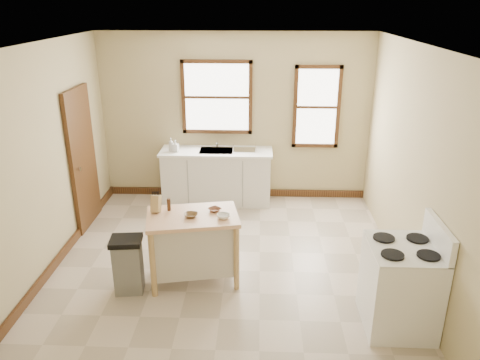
# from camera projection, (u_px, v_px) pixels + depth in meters

# --- Properties ---
(floor) EXTENTS (5.00, 5.00, 0.00)m
(floor) POSITION_uv_depth(u_px,v_px,m) (226.00, 270.00, 6.02)
(floor) COLOR beige
(floor) RESTS_ON ground
(ceiling) EXTENTS (5.00, 5.00, 0.00)m
(ceiling) POSITION_uv_depth(u_px,v_px,m) (223.00, 46.00, 5.01)
(ceiling) COLOR white
(ceiling) RESTS_ON ground
(wall_back) EXTENTS (4.50, 0.04, 2.80)m
(wall_back) POSITION_uv_depth(u_px,v_px,m) (235.00, 118.00, 7.85)
(wall_back) COLOR tan
(wall_back) RESTS_ON ground
(wall_left) EXTENTS (0.04, 5.00, 2.80)m
(wall_left) POSITION_uv_depth(u_px,v_px,m) (37.00, 166.00, 5.60)
(wall_left) COLOR tan
(wall_left) RESTS_ON ground
(wall_right) EXTENTS (0.04, 5.00, 2.80)m
(wall_right) POSITION_uv_depth(u_px,v_px,m) (417.00, 171.00, 5.43)
(wall_right) COLOR tan
(wall_right) RESTS_ON ground
(window_main) EXTENTS (1.17, 0.06, 1.22)m
(window_main) POSITION_uv_depth(u_px,v_px,m) (217.00, 97.00, 7.71)
(window_main) COLOR #341B0E
(window_main) RESTS_ON wall_back
(window_side) EXTENTS (0.77, 0.06, 1.37)m
(window_side) POSITION_uv_depth(u_px,v_px,m) (317.00, 107.00, 7.70)
(window_side) COLOR #341B0E
(window_side) RESTS_ON wall_back
(door_left) EXTENTS (0.06, 0.90, 2.10)m
(door_left) POSITION_uv_depth(u_px,v_px,m) (83.00, 159.00, 6.94)
(door_left) COLOR #341B0E
(door_left) RESTS_ON ground
(baseboard_back) EXTENTS (4.50, 0.04, 0.12)m
(baseboard_back) POSITION_uv_depth(u_px,v_px,m) (235.00, 192.00, 8.30)
(baseboard_back) COLOR #341B0E
(baseboard_back) RESTS_ON ground
(baseboard_left) EXTENTS (0.04, 5.00, 0.12)m
(baseboard_left) POSITION_uv_depth(u_px,v_px,m) (56.00, 263.00, 6.09)
(baseboard_left) COLOR #341B0E
(baseboard_left) RESTS_ON ground
(sink_counter) EXTENTS (1.86, 0.62, 0.92)m
(sink_counter) POSITION_uv_depth(u_px,v_px,m) (217.00, 176.00, 7.92)
(sink_counter) COLOR silver
(sink_counter) RESTS_ON ground
(faucet) EXTENTS (0.03, 0.03, 0.22)m
(faucet) POSITION_uv_depth(u_px,v_px,m) (217.00, 141.00, 7.88)
(faucet) COLOR silver
(faucet) RESTS_ON sink_counter
(soap_bottle_a) EXTENTS (0.10, 0.10, 0.22)m
(soap_bottle_a) POSITION_uv_depth(u_px,v_px,m) (171.00, 145.00, 7.67)
(soap_bottle_a) COLOR #B2B2B2
(soap_bottle_a) RESTS_ON sink_counter
(soap_bottle_b) EXTENTS (0.10, 0.10, 0.19)m
(soap_bottle_b) POSITION_uv_depth(u_px,v_px,m) (176.00, 146.00, 7.65)
(soap_bottle_b) COLOR #B2B2B2
(soap_bottle_b) RESTS_ON sink_counter
(dish_rack) EXTENTS (0.42, 0.34, 0.10)m
(dish_rack) POSITION_uv_depth(u_px,v_px,m) (245.00, 148.00, 7.73)
(dish_rack) COLOR silver
(dish_rack) RESTS_ON sink_counter
(kitchen_island) EXTENTS (1.18, 0.87, 0.88)m
(kitchen_island) POSITION_uv_depth(u_px,v_px,m) (194.00, 248.00, 5.69)
(kitchen_island) COLOR #F6C091
(kitchen_island) RESTS_ON ground
(knife_block) EXTENTS (0.12, 0.12, 0.20)m
(knife_block) POSITION_uv_depth(u_px,v_px,m) (156.00, 204.00, 5.58)
(knife_block) COLOR tan
(knife_block) RESTS_ON kitchen_island
(pepper_grinder) EXTENTS (0.05, 0.05, 0.15)m
(pepper_grinder) POSITION_uv_depth(u_px,v_px,m) (169.00, 205.00, 5.63)
(pepper_grinder) COLOR #402311
(pepper_grinder) RESTS_ON kitchen_island
(bowl_a) EXTENTS (0.17, 0.17, 0.04)m
(bowl_a) POSITION_uv_depth(u_px,v_px,m) (191.00, 215.00, 5.49)
(bowl_a) COLOR brown
(bowl_a) RESTS_ON kitchen_island
(bowl_b) EXTENTS (0.21, 0.21, 0.04)m
(bowl_b) POSITION_uv_depth(u_px,v_px,m) (215.00, 210.00, 5.63)
(bowl_b) COLOR brown
(bowl_b) RESTS_ON kitchen_island
(bowl_c) EXTENTS (0.20, 0.20, 0.05)m
(bowl_c) POSITION_uv_depth(u_px,v_px,m) (223.00, 216.00, 5.45)
(bowl_c) COLOR white
(bowl_c) RESTS_ON kitchen_island
(trash_bin) EXTENTS (0.39, 0.34, 0.70)m
(trash_bin) POSITION_uv_depth(u_px,v_px,m) (128.00, 265.00, 5.49)
(trash_bin) COLOR slate
(trash_bin) RESTS_ON ground
(gas_stove) EXTENTS (0.75, 0.76, 1.20)m
(gas_stove) POSITION_uv_depth(u_px,v_px,m) (401.00, 275.00, 4.83)
(gas_stove) COLOR white
(gas_stove) RESTS_ON ground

